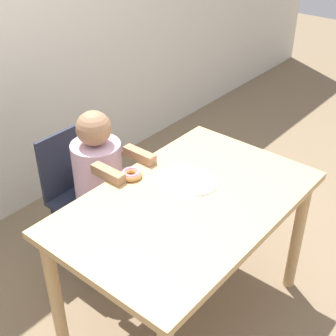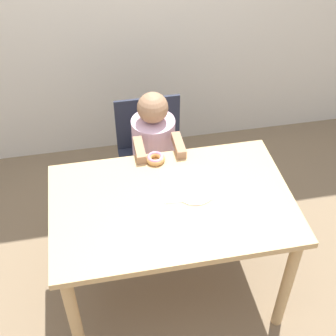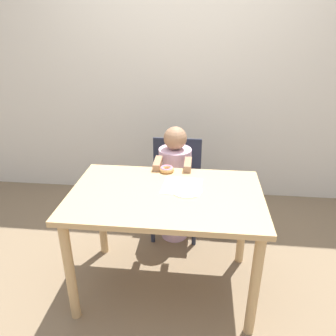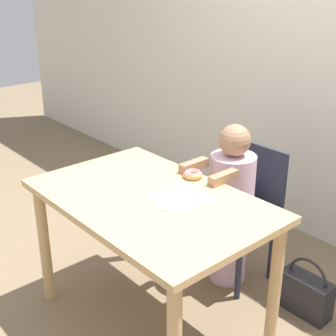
{
  "view_description": "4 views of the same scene",
  "coord_description": "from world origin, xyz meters",
  "px_view_note": "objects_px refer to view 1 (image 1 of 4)",
  "views": [
    {
      "loc": [
        -1.34,
        -1.0,
        1.99
      ],
      "look_at": [
        0.0,
        0.11,
        0.87
      ],
      "focal_mm": 50.0,
      "sensor_mm": 36.0,
      "label": 1
    },
    {
      "loc": [
        -0.32,
        -1.58,
        2.41
      ],
      "look_at": [
        0.0,
        0.11,
        0.87
      ],
      "focal_mm": 50.0,
      "sensor_mm": 36.0,
      "label": 2
    },
    {
      "loc": [
        0.2,
        -1.77,
        1.73
      ],
      "look_at": [
        0.0,
        0.11,
        0.87
      ],
      "focal_mm": 35.0,
      "sensor_mm": 36.0,
      "label": 3
    },
    {
      "loc": [
        1.59,
        -1.27,
        1.75
      ],
      "look_at": [
        0.0,
        0.11,
        0.87
      ],
      "focal_mm": 50.0,
      "sensor_mm": 36.0,
      "label": 4
    }
  ],
  "objects_px": {
    "chair": "(88,195)",
    "child_figure": "(101,195)",
    "handbag": "(151,201)",
    "donut": "(131,174)"
  },
  "relations": [
    {
      "from": "donut",
      "to": "handbag",
      "type": "distance_m",
      "value": 0.91
    },
    {
      "from": "child_figure",
      "to": "donut",
      "type": "distance_m",
      "value": 0.39
    },
    {
      "from": "child_figure",
      "to": "donut",
      "type": "bearing_deg",
      "value": -97.22
    },
    {
      "from": "handbag",
      "to": "child_figure",
      "type": "bearing_deg",
      "value": -170.11
    },
    {
      "from": "chair",
      "to": "child_figure",
      "type": "bearing_deg",
      "value": -90.0
    },
    {
      "from": "chair",
      "to": "child_figure",
      "type": "xyz_separation_m",
      "value": [
        0.0,
        -0.1,
        0.05
      ]
    },
    {
      "from": "chair",
      "to": "handbag",
      "type": "xyz_separation_m",
      "value": [
        0.5,
        -0.02,
        -0.32
      ]
    },
    {
      "from": "chair",
      "to": "handbag",
      "type": "relative_size",
      "value": 2.41
    },
    {
      "from": "child_figure",
      "to": "handbag",
      "type": "bearing_deg",
      "value": 9.89
    },
    {
      "from": "child_figure",
      "to": "chair",
      "type": "bearing_deg",
      "value": 90.0
    }
  ]
}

